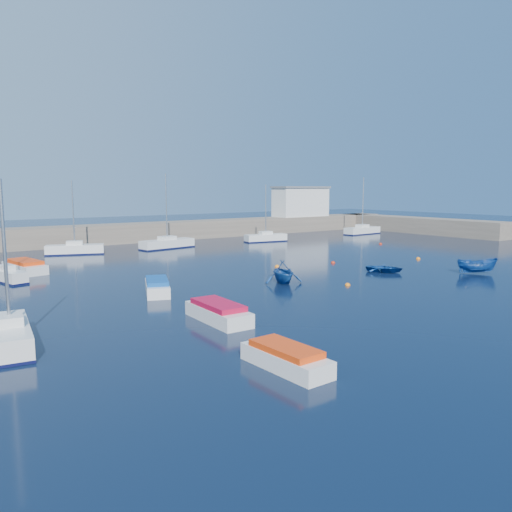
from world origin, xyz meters
TOP-DOWN VIEW (x-y plane):
  - ground at (0.00, 0.00)m, footprint 220.00×220.00m
  - back_wall at (0.00, 46.00)m, footprint 96.00×4.50m
  - right_arm at (44.00, 32.00)m, footprint 4.50×32.00m
  - harbor_office at (30.00, 46.00)m, footprint 10.00×4.00m
  - sailboat_1 at (-24.33, 4.11)m, footprint 2.40×6.11m
  - sailboat_3 at (-21.40, 22.71)m, footprint 2.47×4.86m
  - sailboat_5 at (-11.93, 36.97)m, footprint 6.57×3.86m
  - sailboat_6 at (-0.79, 36.00)m, footprint 7.39×3.17m
  - sailboat_7 at (14.18, 35.21)m, footprint 6.29×2.71m
  - sailboat_8 at (34.31, 35.31)m, footprint 7.21×2.44m
  - motorboat_0 at (-13.81, 2.39)m, footprint 1.89×5.01m
  - motorboat_1 at (-13.45, 11.38)m, footprint 3.10×4.73m
  - motorboat_2 at (-19.27, 26.83)m, footprint 2.94×5.85m
  - motorboat_3 at (-15.49, -5.77)m, footprint 1.67×4.41m
  - dinghy_center at (7.23, 8.00)m, footprint 3.65×3.99m
  - dinghy_left at (-3.56, 9.25)m, footprint 4.03×4.31m
  - dinghy_right at (13.35, 2.70)m, footprint 3.61×3.24m
  - buoy_0 at (-0.10, 5.49)m, footprint 0.43×0.43m
  - buoy_1 at (7.29, 14.62)m, footprint 0.45×0.45m
  - buoy_2 at (16.79, 11.40)m, footprint 0.46×0.46m
  - buoy_3 at (1.09, 15.92)m, footprint 0.48×0.48m
  - buoy_4 at (24.80, 23.35)m, footprint 0.44×0.44m

SIDE VIEW (x-z plane):
  - ground at x=0.00m, z-range 0.00..0.00m
  - buoy_0 at x=-0.10m, z-range -0.22..0.22m
  - buoy_1 at x=7.29m, z-range -0.22..0.22m
  - buoy_2 at x=16.79m, z-range -0.23..0.23m
  - buoy_3 at x=1.09m, z-range -0.24..0.24m
  - buoy_4 at x=24.80m, z-range -0.22..0.22m
  - dinghy_center at x=7.23m, z-range 0.00..0.68m
  - motorboat_3 at x=-15.49m, z-range -0.03..0.99m
  - motorboat_1 at x=-13.45m, z-range -0.03..1.06m
  - motorboat_0 at x=-13.81m, z-range -0.03..1.08m
  - motorboat_2 at x=-19.27m, z-range -0.04..1.11m
  - sailboat_3 at x=-21.40m, z-range -2.63..3.73m
  - sailboat_7 at x=14.18m, z-range -3.44..4.63m
  - sailboat_5 at x=-11.93m, z-range -3.59..4.82m
  - sailboat_6 at x=-0.79m, z-range -4.05..5.30m
  - sailboat_1 at x=-24.33m, z-range -3.35..4.61m
  - sailboat_8 at x=34.31m, z-range -4.02..5.30m
  - dinghy_right at x=13.35m, z-range 0.00..1.37m
  - dinghy_left at x=-3.56m, z-range 0.00..1.83m
  - back_wall at x=0.00m, z-range 0.00..2.60m
  - right_arm at x=44.00m, z-range 0.00..2.60m
  - harbor_office at x=30.00m, z-range 2.60..7.60m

